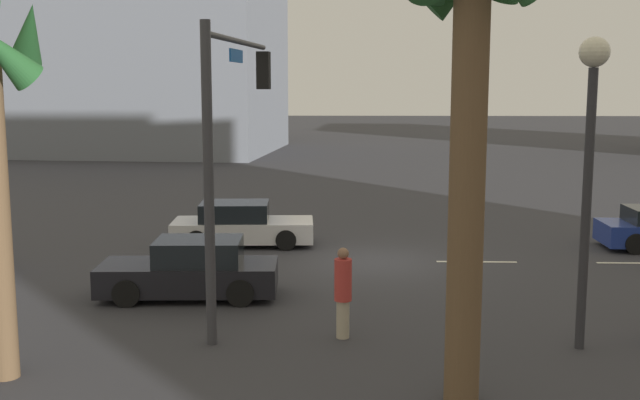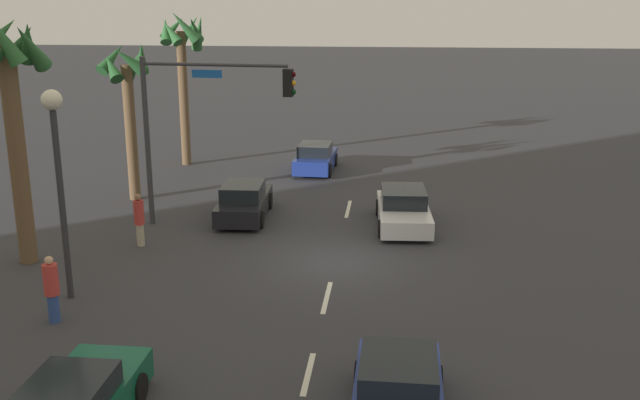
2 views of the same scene
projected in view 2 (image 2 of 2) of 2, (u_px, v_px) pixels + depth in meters
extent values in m
plane|color=#333338|center=(336.00, 261.00, 23.58)|extent=(220.00, 220.00, 0.00)
cube|color=silver|center=(308.00, 374.00, 16.50)|extent=(1.97, 0.14, 0.01)
cube|color=silver|center=(327.00, 297.00, 20.73)|extent=(2.30, 0.14, 0.01)
cube|color=silver|center=(348.00, 209.00, 29.47)|extent=(2.49, 0.14, 0.01)
cube|color=black|center=(63.00, 397.00, 13.53)|extent=(2.23, 1.49, 0.48)
cylinder|color=black|center=(66.00, 384.00, 15.45)|extent=(0.64, 0.22, 0.64)
cylinder|color=black|center=(138.00, 388.00, 15.28)|extent=(0.64, 0.22, 0.64)
cube|color=silver|center=(403.00, 214.00, 27.14)|extent=(4.54, 2.10, 0.63)
cube|color=black|center=(403.00, 196.00, 27.24)|extent=(2.22, 1.75, 0.58)
cylinder|color=black|center=(430.00, 229.00, 25.82)|extent=(0.65, 0.26, 0.64)
cylinder|color=black|center=(381.00, 229.00, 25.90)|extent=(0.65, 0.26, 0.64)
cylinder|color=black|center=(423.00, 208.00, 28.47)|extent=(0.65, 0.26, 0.64)
cylinder|color=black|center=(379.00, 207.00, 28.55)|extent=(0.65, 0.26, 0.64)
cube|color=navy|center=(316.00, 161.00, 35.90)|extent=(4.03, 1.84, 0.70)
cube|color=black|center=(315.00, 149.00, 35.51)|extent=(1.95, 1.57, 0.55)
cylinder|color=black|center=(304.00, 159.00, 37.23)|extent=(0.65, 0.24, 0.64)
cylinder|color=black|center=(335.00, 160.00, 37.02)|extent=(0.65, 0.24, 0.64)
cylinder|color=black|center=(295.00, 170.00, 34.88)|extent=(0.65, 0.24, 0.64)
cylinder|color=black|center=(329.00, 171.00, 34.67)|extent=(0.65, 0.24, 0.64)
cube|color=black|center=(244.00, 205.00, 28.23)|extent=(4.29, 1.90, 0.67)
cube|color=black|center=(243.00, 191.00, 27.81)|extent=(2.09, 1.59, 0.58)
cylinder|color=black|center=(230.00, 200.00, 29.57)|extent=(0.65, 0.25, 0.64)
cylinder|color=black|center=(269.00, 201.00, 29.49)|extent=(0.65, 0.25, 0.64)
cylinder|color=black|center=(218.00, 219.00, 27.06)|extent=(0.65, 0.25, 0.64)
cylinder|color=black|center=(260.00, 220.00, 26.97)|extent=(0.65, 0.25, 0.64)
cube|color=black|center=(399.00, 369.00, 14.55)|extent=(1.91, 1.57, 0.47)
cylinder|color=black|center=(437.00, 380.00, 15.61)|extent=(0.64, 0.23, 0.64)
cylinder|color=black|center=(360.00, 376.00, 15.79)|extent=(0.64, 0.23, 0.64)
cylinder|color=#38383D|center=(147.00, 142.00, 26.77)|extent=(0.20, 0.20, 6.24)
cylinder|color=#38383D|center=(214.00, 65.00, 25.50)|extent=(0.62, 5.36, 0.12)
cube|color=black|center=(288.00, 83.00, 25.14)|extent=(0.35, 0.35, 0.95)
sphere|color=#360503|center=(293.00, 74.00, 25.03)|extent=(0.20, 0.20, 0.20)
sphere|color=orange|center=(293.00, 83.00, 25.11)|extent=(0.20, 0.20, 0.20)
sphere|color=black|center=(293.00, 92.00, 25.19)|extent=(0.20, 0.20, 0.20)
cube|color=#1959B2|center=(207.00, 74.00, 25.64)|extent=(0.14, 1.10, 0.28)
cylinder|color=#2D2D33|center=(62.00, 207.00, 20.03)|extent=(0.18, 0.18, 5.36)
sphere|color=#F2EACC|center=(52.00, 100.00, 19.24)|extent=(0.56, 0.56, 0.56)
cylinder|color=#B2A58C|center=(140.00, 235.00, 24.99)|extent=(0.34, 0.34, 0.78)
cylinder|color=#BF3833|center=(139.00, 212.00, 24.78)|extent=(0.45, 0.45, 0.85)
sphere|color=#8C664C|center=(138.00, 197.00, 24.63)|extent=(0.23, 0.23, 0.23)
cylinder|color=#2D478C|center=(54.00, 308.00, 19.09)|extent=(0.42, 0.42, 0.77)
cylinder|color=#BF3833|center=(51.00, 280.00, 18.88)|extent=(0.56, 0.56, 0.84)
sphere|color=tan|center=(49.00, 260.00, 18.73)|extent=(0.23, 0.23, 0.23)
cylinder|color=brown|center=(18.00, 157.00, 22.64)|extent=(0.56, 0.56, 6.92)
cone|color=#2D6633|center=(20.00, 44.00, 22.37)|extent=(0.79, 1.42, 1.40)
cone|color=#2D6633|center=(3.00, 39.00, 20.94)|extent=(1.05, 1.35, 1.69)
cone|color=#2D6633|center=(31.00, 47.00, 21.59)|extent=(1.62, 0.69, 1.59)
cone|color=#2D6633|center=(28.00, 42.00, 22.01)|extent=(1.23, 1.09, 1.41)
cylinder|color=brown|center=(131.00, 134.00, 30.19)|extent=(0.47, 0.47, 5.65)
cone|color=#235628|center=(135.00, 65.00, 30.30)|extent=(0.63, 1.42, 1.80)
cone|color=#235628|center=(112.00, 58.00, 29.76)|extent=(1.66, 1.18, 1.41)
cone|color=#235628|center=(112.00, 67.00, 29.07)|extent=(1.30, 1.31, 1.27)
cone|color=#235628|center=(129.00, 60.00, 28.78)|extent=(1.21, 1.49, 1.31)
cone|color=#235628|center=(142.00, 58.00, 29.53)|extent=(1.14, 0.89, 1.38)
cylinder|color=brown|center=(184.00, 99.00, 36.56)|extent=(0.47, 0.47, 6.70)
cone|color=#2D6633|center=(188.00, 32.00, 36.56)|extent=(0.74, 1.60, 1.85)
cone|color=#2D6633|center=(173.00, 28.00, 36.18)|extent=(1.41, 1.43, 1.39)
cone|color=#2D6633|center=(166.00, 31.00, 35.52)|extent=(1.42, 0.92, 1.45)
cone|color=#2D6633|center=(171.00, 33.00, 35.17)|extent=(1.05, 1.36, 1.30)
cone|color=#2D6633|center=(184.00, 26.00, 34.86)|extent=(1.26, 1.59, 1.64)
cone|color=#2D6633|center=(195.00, 29.00, 35.52)|extent=(1.46, 0.64, 1.45)
cone|color=#2D6633|center=(199.00, 33.00, 36.08)|extent=(1.54, 1.25, 1.88)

